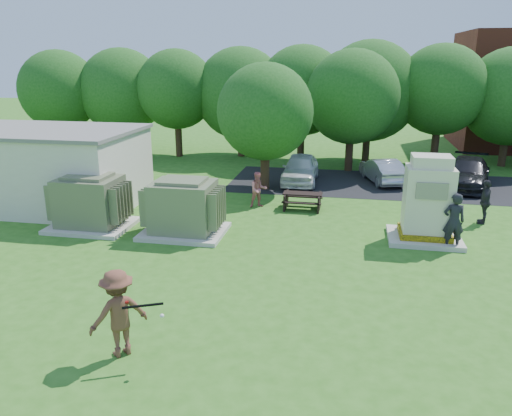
% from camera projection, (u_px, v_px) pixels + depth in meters
% --- Properties ---
extents(ground, '(120.00, 120.00, 0.00)m').
position_uv_depth(ground, '(229.00, 294.00, 13.76)').
color(ground, '#2D6619').
rests_on(ground, ground).
extents(service_building, '(10.00, 5.00, 3.20)m').
position_uv_depth(service_building, '(23.00, 168.00, 21.87)').
color(service_building, beige).
rests_on(service_building, ground).
extents(service_building_roof, '(10.20, 5.20, 0.15)m').
position_uv_depth(service_building_roof, '(18.00, 130.00, 21.38)').
color(service_building_roof, slate).
rests_on(service_building_roof, service_building).
extents(parking_strip, '(20.00, 6.00, 0.01)m').
position_uv_depth(parking_strip, '(428.00, 186.00, 25.17)').
color(parking_strip, '#232326').
rests_on(parking_strip, ground).
extents(transformer_left, '(3.00, 2.40, 2.07)m').
position_uv_depth(transformer_left, '(90.00, 203.00, 18.89)').
color(transformer_left, beige).
rests_on(transformer_left, ground).
extents(transformer_right, '(3.00, 2.40, 2.07)m').
position_uv_depth(transformer_right, '(183.00, 209.00, 18.21)').
color(transformer_right, beige).
rests_on(transformer_right, ground).
extents(generator_cabinet, '(2.52, 2.06, 3.07)m').
position_uv_depth(generator_cabinet, '(427.00, 204.00, 17.45)').
color(generator_cabinet, beige).
rests_on(generator_cabinet, ground).
extents(picnic_table, '(1.66, 1.24, 0.71)m').
position_uv_depth(picnic_table, '(303.00, 199.00, 21.36)').
color(picnic_table, black).
rests_on(picnic_table, ground).
extents(batter, '(1.44, 1.43, 1.99)m').
position_uv_depth(batter, '(118.00, 313.00, 10.74)').
color(batter, brown).
rests_on(batter, ground).
extents(person_by_generator, '(0.75, 0.53, 1.96)m').
position_uv_depth(person_by_generator, '(454.00, 221.00, 16.76)').
color(person_by_generator, black).
rests_on(person_by_generator, ground).
extents(person_at_picnic, '(0.94, 0.86, 1.55)m').
position_uv_depth(person_at_picnic, '(258.00, 190.00, 21.55)').
color(person_at_picnic, '#D77273').
rests_on(person_at_picnic, ground).
extents(person_walking_right, '(0.68, 1.10, 1.75)m').
position_uv_depth(person_walking_right, '(485.00, 202.00, 19.40)').
color(person_walking_right, '#28272D').
rests_on(person_walking_right, ground).
extents(car_white, '(1.78, 4.31, 1.46)m').
position_uv_depth(car_white, '(300.00, 169.00, 25.82)').
color(car_white, white).
rests_on(car_white, ground).
extents(car_silver_a, '(2.37, 4.02, 1.25)m').
position_uv_depth(car_silver_a, '(382.00, 170.00, 25.90)').
color(car_silver_a, '#ACADB1').
rests_on(car_silver_a, ground).
extents(car_dark, '(3.17, 5.23, 1.42)m').
position_uv_depth(car_dark, '(467.00, 173.00, 24.96)').
color(car_dark, black).
rests_on(car_dark, ground).
extents(batting_equipment, '(1.08, 0.40, 0.21)m').
position_uv_depth(batting_equipment, '(142.00, 307.00, 10.41)').
color(batting_equipment, black).
rests_on(batting_equipment, ground).
extents(tree_row, '(41.30, 13.30, 7.30)m').
position_uv_depth(tree_row, '(331.00, 94.00, 29.62)').
color(tree_row, '#47301E').
rests_on(tree_row, ground).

